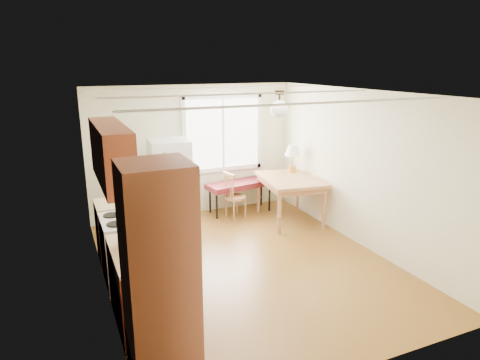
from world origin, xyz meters
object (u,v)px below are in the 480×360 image
dining_table (290,183)px  chair (232,193)px  refrigerator (170,185)px  bench (240,185)px

dining_table → chair: bearing=159.6°
refrigerator → chair: (1.20, 0.07, -0.30)m
refrigerator → dining_table: 2.20m
bench → refrigerator: bearing=-175.9°
bench → dining_table: bearing=-59.0°
bench → chair: bearing=-144.7°
dining_table → refrigerator: bearing=176.5°
bench → chair: 0.40m
dining_table → chair: chair is taller
chair → dining_table: bearing=-40.6°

